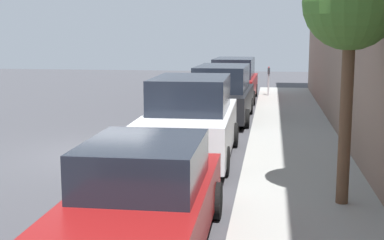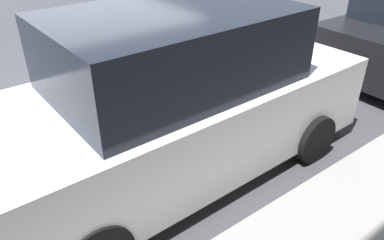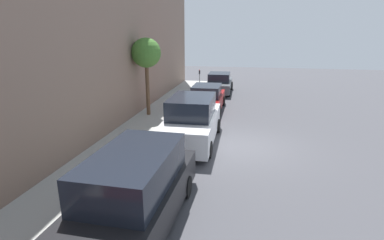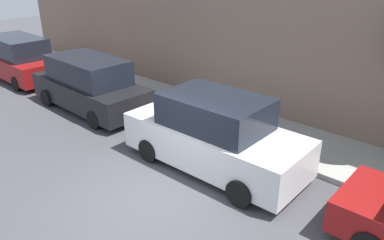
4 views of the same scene
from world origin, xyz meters
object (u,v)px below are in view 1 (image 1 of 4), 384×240
Objects in this scene: parked_suv_third at (191,120)px; parked_minivan_fifth at (234,80)px; parked_minivan_fourth at (222,94)px; parking_meter_far at (269,78)px; street_tree at (351,6)px; parked_sedan_second at (143,199)px.

parked_suv_third is 0.98× the size of parked_minivan_fifth.
parked_suv_third is at bearing -92.04° from parked_minivan_fourth.
parked_suv_third is at bearing -98.16° from parking_meter_far.
parked_suv_third reaches higher than parked_minivan_fourth.
street_tree is at bearing -78.99° from parked_minivan_fifth.
parked_minivan_fourth is 5.55m from parked_minivan_fifth.
street_tree is (3.13, -3.47, 2.51)m from parked_suv_third.
parked_suv_third is 3.62× the size of parking_meter_far.
parked_sedan_second is 0.92× the size of parked_minivan_fifth.
parked_sedan_second is at bearing -90.19° from parked_minivan_fifth.
parking_meter_far is (1.59, 17.82, 0.25)m from parked_sedan_second.
parked_suv_third is 11.45m from parked_minivan_fifth.
parked_suv_third is at bearing -91.12° from parked_minivan_fifth.
parking_meter_far is 0.32× the size of street_tree.
parked_suv_third is 12.41m from parking_meter_far.
parking_meter_far is (1.54, 0.83, 0.05)m from parked_minivan_fifth.
parked_minivan_fourth is 6.57m from parking_meter_far.
parked_minivan_fourth is at bearing -103.65° from parking_meter_far.
parked_minivan_fourth is 1.00× the size of parked_minivan_fifth.
parked_minivan_fourth is 1.20× the size of street_tree.
parking_meter_far is (1.55, 6.38, 0.05)m from parked_minivan_fourth.
street_tree is at bearing -48.00° from parked_suv_third.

